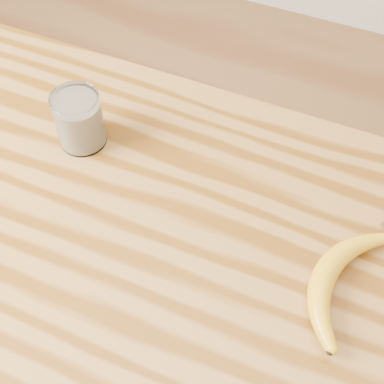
% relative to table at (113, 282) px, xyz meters
% --- Properties ---
extents(table, '(1.20, 0.80, 0.90)m').
position_rel_table_xyz_m(table, '(0.00, 0.00, 0.00)').
color(table, olive).
rests_on(table, ground).
extents(smoothie_glass, '(0.08, 0.08, 0.10)m').
position_rel_table_xyz_m(smoothie_glass, '(-0.14, 0.18, 0.18)').
color(smoothie_glass, white).
rests_on(smoothie_glass, table).
extents(banana, '(0.15, 0.31, 0.04)m').
position_rel_table_xyz_m(banana, '(0.33, 0.08, 0.15)').
color(banana, gold).
rests_on(banana, table).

